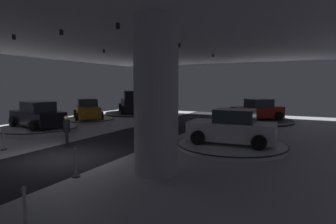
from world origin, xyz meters
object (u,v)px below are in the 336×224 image
object	(u,v)px
display_platform_deep_right	(257,121)
display_platform_far_left	(88,120)
display_car_mid_right	(232,128)
display_car_far_left	(88,110)
display_platform_mid_left	(38,129)
pickup_truck_deep_left	(133,104)
display_platform_deep_left	(133,113)
column_right	(156,96)
display_car_mid_left	(38,116)
display_car_deep_right	(257,110)
display_platform_mid_right	(231,145)
visitor_walking_near	(67,129)

from	to	relation	value
display_platform_deep_right	display_platform_far_left	world-z (taller)	display_platform_deep_right
display_car_mid_right	display_car_far_left	xyz separation A→B (m)	(-13.61, 4.61, 0.00)
display_platform_mid_left	pickup_truck_deep_left	size ratio (longest dim) A/B	0.95
display_platform_deep_left	display_platform_deep_right	bearing A→B (deg)	-1.71
column_right	display_car_far_left	bearing A→B (deg)	141.26
display_car_mid_left	pickup_truck_deep_left	world-z (taller)	pickup_truck_deep_left
display_platform_deep_left	pickup_truck_deep_left	size ratio (longest dim) A/B	1.05
column_right	display_platform_far_left	world-z (taller)	column_right
display_car_deep_right	display_platform_mid_left	world-z (taller)	display_car_deep_right
display_platform_deep_left	display_car_far_left	size ratio (longest dim) A/B	1.32
display_platform_deep_left	display_car_far_left	xyz separation A→B (m)	(-0.49, -6.16, 0.86)
display_platform_mid_right	display_platform_mid_left	world-z (taller)	display_platform_mid_left
display_car_mid_right	display_platform_mid_left	xyz separation A→B (m)	(-12.71, -1.11, -0.81)
display_car_mid_left	display_platform_far_left	size ratio (longest dim) A/B	0.99
pickup_truck_deep_left	visitor_walking_near	bearing A→B (deg)	-68.98
display_platform_deep_right	display_platform_deep_left	size ratio (longest dim) A/B	1.05
display_car_mid_right	display_platform_far_left	bearing A→B (deg)	161.33
column_right	display_platform_mid_left	distance (m)	12.21
display_car_mid_right	display_platform_far_left	distance (m)	14.37
display_car_mid_left	display_platform_deep_right	bearing A→B (deg)	43.12
display_platform_mid_left	pickup_truck_deep_left	distance (m)	11.68
display_platform_mid_right	display_car_mid_right	bearing A→B (deg)	2.40
display_car_deep_right	display_car_mid_left	xyz separation A→B (m)	(-12.31, -11.53, 0.09)
display_car_mid_right	visitor_walking_near	bearing A→B (deg)	-154.74
display_platform_mid_right	pickup_truck_deep_left	xyz separation A→B (m)	(-12.88, 10.53, 1.04)
display_platform_mid_right	display_car_far_left	distance (m)	14.37
display_platform_mid_left	display_platform_deep_left	bearing A→B (deg)	91.95
display_car_deep_right	display_car_mid_right	distance (m)	10.42
display_platform_mid_right	display_platform_mid_left	distance (m)	12.73
display_car_deep_right	display_platform_mid_right	bearing A→B (deg)	-88.13
display_car_mid_right	display_platform_far_left	size ratio (longest dim) A/B	0.95
pickup_truck_deep_left	display_platform_deep_left	bearing A→B (deg)	129.75
display_platform_deep_right	display_car_deep_right	xyz separation A→B (m)	(0.02, 0.02, 0.87)
display_car_mid_left	pickup_truck_deep_left	bearing A→B (deg)	91.13
display_car_deep_right	display_platform_mid_right	xyz separation A→B (m)	(0.34, -10.41, -0.87)
pickup_truck_deep_left	display_platform_far_left	size ratio (longest dim) A/B	1.20
display_platform_mid_right	display_platform_deep_left	distance (m)	16.95
column_right	display_car_far_left	world-z (taller)	column_right
display_platform_mid_right	visitor_walking_near	xyz separation A→B (m)	(-7.48, -3.54, 0.78)
display_platform_deep_right	display_platform_mid_right	size ratio (longest dim) A/B	1.10
display_car_mid_left	display_car_far_left	size ratio (longest dim) A/B	1.04
display_platform_deep_right	pickup_truck_deep_left	distance (m)	12.56
display_platform_deep_right	visitor_walking_near	bearing A→B (deg)	-117.05
display_platform_mid_right	display_car_mid_right	distance (m)	0.86
pickup_truck_deep_left	display_car_far_left	xyz separation A→B (m)	(-0.70, -5.91, -0.17)
column_right	display_car_deep_right	distance (m)	15.68
display_car_mid_left	display_car_mid_right	bearing A→B (deg)	5.04
visitor_walking_near	display_car_deep_right	bearing A→B (deg)	62.92
display_platform_deep_right	display_platform_mid_right	bearing A→B (deg)	-88.01
display_car_deep_right	display_platform_deep_left	bearing A→B (deg)	178.39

